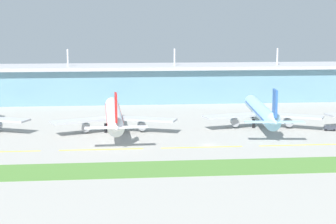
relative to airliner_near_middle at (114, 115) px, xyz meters
name	(u,v)px	position (x,y,z in m)	size (l,w,h in m)	color
ground_plane	(209,145)	(32.70, -27.28, -6.46)	(600.00, 600.00, 0.00)	#A8A59E
terminal_building	(173,82)	(32.70, 85.01, 3.57)	(288.00, 34.00, 28.64)	#6693A8
airliner_near_middle	(114,115)	(0.00, 0.00, 0.00)	(48.79, 70.11, 18.90)	white
airliner_far_middle	(261,112)	(59.52, 3.39, 0.00)	(48.50, 67.81, 18.90)	#9ED1EA
taxiway_stripe_mid_west	(101,149)	(-4.30, -30.59, -6.44)	(28.00, 0.70, 0.04)	yellow
taxiway_stripe_centre	(202,147)	(29.70, -30.59, -6.44)	(28.00, 0.70, 0.04)	yellow
taxiway_stripe_mid_east	(299,145)	(63.70, -30.59, -6.44)	(28.00, 0.70, 0.04)	yellow
grass_verge	(227,167)	(32.70, -57.40, -6.41)	(300.00, 18.00, 0.10)	#518438
pushback_tug	(330,128)	(84.68, -6.25, -5.36)	(4.87, 3.45, 1.85)	#333842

